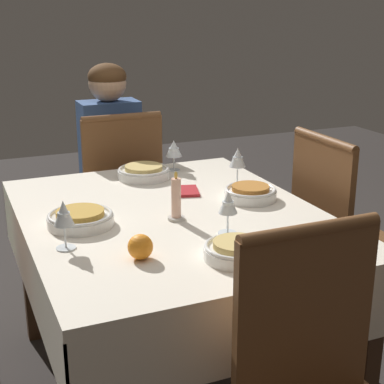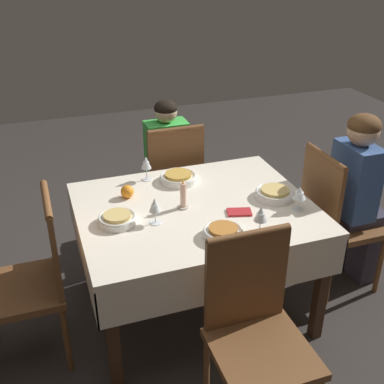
# 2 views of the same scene
# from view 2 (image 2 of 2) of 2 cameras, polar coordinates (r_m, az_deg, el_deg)

# --- Properties ---
(ground_plane) EXTENTS (8.00, 8.00, 0.00)m
(ground_plane) POSITION_cam_2_polar(r_m,az_deg,el_deg) (3.14, 0.34, -13.49)
(ground_plane) COLOR #332D2B
(dining_table) EXTENTS (1.31, 1.06, 0.74)m
(dining_table) POSITION_cam_2_polar(r_m,az_deg,el_deg) (2.76, 0.37, -3.30)
(dining_table) COLOR silver
(dining_table) RESTS_ON ground_plane
(chair_east) EXTENTS (0.43, 0.43, 0.97)m
(chair_east) POSITION_cam_2_polar(r_m,az_deg,el_deg) (3.16, 16.49, -2.69)
(chair_east) COLOR brown
(chair_east) RESTS_ON ground_plane
(chair_north) EXTENTS (0.43, 0.43, 0.97)m
(chair_north) POSITION_cam_2_polar(r_m,az_deg,el_deg) (3.50, -2.43, 1.57)
(chair_north) COLOR brown
(chair_north) RESTS_ON ground_plane
(chair_south) EXTENTS (0.43, 0.43, 0.97)m
(chair_south) POSITION_cam_2_polar(r_m,az_deg,el_deg) (2.26, 7.56, -15.62)
(chair_south) COLOR brown
(chair_south) RESTS_ON ground_plane
(chair_west) EXTENTS (0.43, 0.43, 0.97)m
(chair_west) POSITION_cam_2_polar(r_m,az_deg,el_deg) (2.67, -18.29, -9.25)
(chair_west) COLOR brown
(chair_west) RESTS_ON ground_plane
(person_adult_denim) EXTENTS (0.34, 0.30, 1.18)m
(person_adult_denim) POSITION_cam_2_polar(r_m,az_deg,el_deg) (3.19, 19.23, 0.05)
(person_adult_denim) COLOR #383342
(person_adult_denim) RESTS_ON ground_plane
(person_child_green) EXTENTS (0.30, 0.33, 1.09)m
(person_child_green) POSITION_cam_2_polar(r_m,az_deg,el_deg) (3.62, -3.24, 3.64)
(person_child_green) COLOR #383342
(person_child_green) RESTS_ON ground_plane
(bowl_east) EXTENTS (0.23, 0.23, 0.06)m
(bowl_east) POSITION_cam_2_polar(r_m,az_deg,el_deg) (2.84, 9.78, -0.15)
(bowl_east) COLOR white
(bowl_east) RESTS_ON dining_table
(wine_glass_east) EXTENTS (0.08, 0.08, 0.14)m
(wine_glass_east) POSITION_cam_2_polar(r_m,az_deg,el_deg) (2.70, 12.62, -0.16)
(wine_glass_east) COLOR white
(wine_glass_east) RESTS_ON dining_table
(bowl_north) EXTENTS (0.23, 0.23, 0.06)m
(bowl_north) POSITION_cam_2_polar(r_m,az_deg,el_deg) (2.98, -1.65, 1.75)
(bowl_north) COLOR white
(bowl_north) RESTS_ON dining_table
(wine_glass_north) EXTENTS (0.06, 0.06, 0.16)m
(wine_glass_north) POSITION_cam_2_polar(r_m,az_deg,el_deg) (2.98, -5.47, 3.39)
(wine_glass_north) COLOR white
(wine_glass_north) RESTS_ON dining_table
(bowl_south) EXTENTS (0.20, 0.20, 0.06)m
(bowl_south) POSITION_cam_2_polar(r_m,az_deg,el_deg) (2.44, 3.70, -4.78)
(bowl_south) COLOR white
(bowl_south) RESTS_ON dining_table
(wine_glass_south) EXTENTS (0.07, 0.07, 0.16)m
(wine_glass_south) POSITION_cam_2_polar(r_m,az_deg,el_deg) (2.43, 8.16, -2.66)
(wine_glass_south) COLOR white
(wine_glass_south) RESTS_ON dining_table
(bowl_west) EXTENTS (0.20, 0.20, 0.06)m
(bowl_west) POSITION_cam_2_polar(r_m,az_deg,el_deg) (2.57, -8.84, -3.16)
(bowl_west) COLOR white
(bowl_west) RESTS_ON dining_table
(wine_glass_west) EXTENTS (0.06, 0.06, 0.15)m
(wine_glass_west) POSITION_cam_2_polar(r_m,az_deg,el_deg) (2.51, -4.42, -1.65)
(wine_glass_west) COLOR white
(wine_glass_west) RESTS_ON dining_table
(candle_centerpiece) EXTENTS (0.06, 0.06, 0.18)m
(candle_centerpiece) POSITION_cam_2_polar(r_m,az_deg,el_deg) (2.67, -1.05, -0.59)
(candle_centerpiece) COLOR beige
(candle_centerpiece) RESTS_ON dining_table
(orange_fruit) EXTENTS (0.08, 0.08, 0.08)m
(orange_fruit) POSITION_cam_2_polar(r_m,az_deg,el_deg) (2.81, -7.68, 0.06)
(orange_fruit) COLOR orange
(orange_fruit) RESTS_ON dining_table
(napkin_red_folded) EXTENTS (0.15, 0.12, 0.01)m
(napkin_red_folded) POSITION_cam_2_polar(r_m,az_deg,el_deg) (2.66, 5.62, -2.38)
(napkin_red_folded) COLOR #AD2328
(napkin_red_folded) RESTS_ON dining_table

